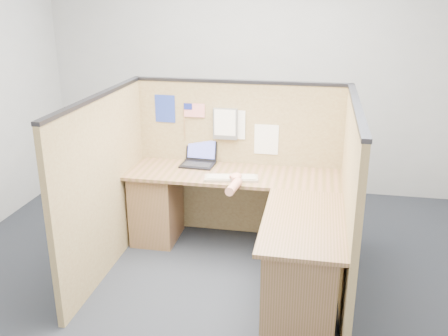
% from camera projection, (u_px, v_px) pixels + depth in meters
% --- Properties ---
extents(floor, '(5.00, 5.00, 0.00)m').
position_uv_depth(floor, '(219.00, 282.00, 4.17)').
color(floor, black).
rests_on(floor, ground).
extents(wall_back, '(5.00, 0.00, 5.00)m').
position_uv_depth(wall_back, '(257.00, 74.00, 5.79)').
color(wall_back, '#B0B3B6').
rests_on(wall_back, floor).
extents(wall_front, '(5.00, 0.00, 5.00)m').
position_uv_depth(wall_front, '(80.00, 283.00, 1.62)').
color(wall_front, '#B0B3B6').
rests_on(wall_front, floor).
extents(cubicle_partitions, '(2.06, 1.83, 1.53)m').
position_uv_depth(cubicle_partitions, '(228.00, 179.00, 4.31)').
color(cubicle_partitions, olive).
rests_on(cubicle_partitions, floor).
extents(l_desk, '(1.95, 1.75, 0.73)m').
position_uv_depth(l_desk, '(246.00, 227.00, 4.27)').
color(l_desk, brown).
rests_on(l_desk, floor).
extents(laptop, '(0.32, 0.31, 0.23)m').
position_uv_depth(laptop, '(199.00, 158.00, 4.79)').
color(laptop, black).
rests_on(laptop, l_desk).
extents(keyboard, '(0.49, 0.23, 0.03)m').
position_uv_depth(keyboard, '(231.00, 178.00, 4.40)').
color(keyboard, gray).
rests_on(keyboard, l_desk).
extents(mouse, '(0.12, 0.08, 0.05)m').
position_uv_depth(mouse, '(236.00, 179.00, 4.35)').
color(mouse, '#BCBCC1').
rests_on(mouse, l_desk).
extents(hand_forearm, '(0.12, 0.41, 0.09)m').
position_uv_depth(hand_forearm, '(235.00, 183.00, 4.21)').
color(hand_forearm, '#DF947A').
rests_on(hand_forearm, l_desk).
extents(blue_poster, '(0.20, 0.01, 0.27)m').
position_uv_depth(blue_poster, '(165.00, 109.00, 4.78)').
color(blue_poster, '#203496').
rests_on(blue_poster, cubicle_partitions).
extents(american_flag, '(0.21, 0.01, 0.35)m').
position_uv_depth(american_flag, '(192.00, 111.00, 4.73)').
color(american_flag, olive).
rests_on(american_flag, cubicle_partitions).
extents(file_holder, '(0.23, 0.05, 0.29)m').
position_uv_depth(file_holder, '(225.00, 124.00, 4.69)').
color(file_holder, slate).
rests_on(file_holder, cubicle_partitions).
extents(paper_left, '(0.22, 0.02, 0.28)m').
position_uv_depth(paper_left, '(234.00, 124.00, 4.71)').
color(paper_left, white).
rests_on(paper_left, cubicle_partitions).
extents(paper_right, '(0.23, 0.00, 0.29)m').
position_uv_depth(paper_right, '(266.00, 140.00, 4.69)').
color(paper_right, white).
rests_on(paper_right, cubicle_partitions).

